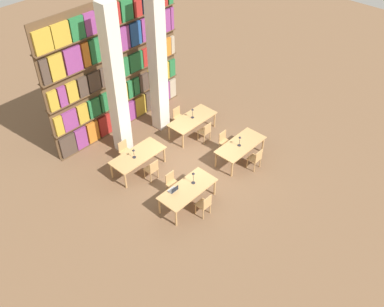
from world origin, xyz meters
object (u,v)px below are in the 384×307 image
reading_table_2 (138,156)px  chair_6 (205,131)px  desk_lamp_0 (193,176)px  desk_lamp_3 (193,112)px  reading_table_3 (192,120)px  laptop (173,190)px  chair_5 (125,151)px  chair_1 (172,183)px  pillar_left (116,84)px  desk_lamp_2 (134,152)px  pillar_center (158,63)px  chair_2 (256,158)px  reading_table_1 (240,146)px  chair_3 (225,141)px  chair_4 (152,169)px  chair_7 (179,117)px  desk_lamp_1 (240,139)px  chair_0 (204,204)px  reading_table_0 (188,190)px

reading_table_2 → chair_6: bearing=-12.7°
desk_lamp_0 → desk_lamp_3: (2.81, 2.63, -0.03)m
reading_table_3 → laptop: bearing=-145.9°
chair_5 → desk_lamp_3: (3.11, -0.65, 0.55)m
chair_1 → pillar_left: bearing=-98.1°
desk_lamp_0 → desk_lamp_2: (-0.49, 2.50, -0.07)m
pillar_center → chair_2: (0.53, -4.58, -2.51)m
reading_table_1 → chair_6: bearing=91.7°
chair_6 → chair_3: bearing=-88.4°
reading_table_2 → chair_6: size_ratio=2.36×
reading_table_3 → chair_4: bearing=-164.8°
chair_1 → chair_3: 3.06m
reading_table_2 → chair_7: size_ratio=2.36×
desk_lamp_1 → desk_lamp_2: bearing=142.8°
chair_4 → chair_1: bearing=-90.6°
chair_3 → chair_4: bearing=-16.6°
chair_6 → chair_7: (0.00, 1.51, 0.00)m
chair_0 → chair_7: same height
laptop → desk_lamp_2: bearing=-96.1°
reading_table_0 → chair_4: size_ratio=2.36×
reading_table_1 → chair_7: chair_7 is taller
pillar_center → chair_5: size_ratio=6.73×
reading_table_3 → reading_table_1: bearing=-89.7°
reading_table_1 → chair_0: bearing=-163.8°
reading_table_3 → desk_lamp_3: size_ratio=4.70×
chair_3 → chair_7: same height
laptop → chair_6: bearing=-155.0°
chair_0 → chair_4: 2.56m
reading_table_1 → desk_lamp_3: size_ratio=4.70×
chair_0 → chair_1: 1.51m
chair_6 → desk_lamp_3: (0.09, 0.79, 0.55)m
reading_table_1 → desk_lamp_1: (-0.09, -0.00, 0.37)m
desk_lamp_0 → desk_lamp_3: size_ratio=1.11×
chair_1 → chair_7: same height
desk_lamp_0 → reading_table_2: 2.57m
laptop → reading_table_0: bearing=145.4°
laptop → desk_lamp_2: (0.24, 2.26, 0.23)m
reading_table_2 → desk_lamp_2: size_ratio=5.28×
pillar_left → pillar_center: same height
chair_3 → chair_7: (-0.03, 2.50, 0.00)m
chair_0 → chair_2: 3.06m
reading_table_0 → reading_table_2: (0.03, 2.56, 0.00)m
pillar_left → chair_1: size_ratio=6.73×
chair_0 → desk_lamp_0: bearing=68.5°
reading_table_2 → chair_4: chair_4 is taller
chair_6 → desk_lamp_1: bearing=-91.3°
desk_lamp_3 → desk_lamp_1: bearing=-92.9°
reading_table_0 → reading_table_1: size_ratio=1.00×
reading_table_1 → desk_lamp_3: (0.04, 2.53, 0.37)m
reading_table_0 → desk_lamp_2: (-0.16, 2.54, 0.34)m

